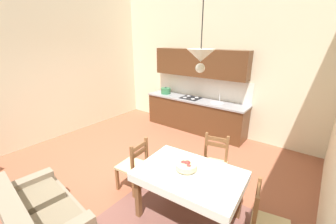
{
  "coord_description": "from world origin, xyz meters",
  "views": [
    {
      "loc": [
        2.6,
        -2.54,
        2.47
      ],
      "look_at": [
        0.38,
        0.39,
        1.2
      ],
      "focal_mm": 22.99,
      "sensor_mm": 36.0,
      "label": 1
    }
  ],
  "objects_px": {
    "dining_chair_kitchen_side": "(214,164)",
    "pendant_lamp": "(201,56)",
    "dining_chair_tv_side": "(134,166)",
    "kitchen_cabinetry": "(196,100)",
    "small_couch": "(41,220)",
    "dining_table": "(189,180)",
    "fruit_bowl": "(186,166)"
  },
  "relations": [
    {
      "from": "kitchen_cabinetry",
      "to": "small_couch",
      "type": "bearing_deg",
      "value": -86.14
    },
    {
      "from": "kitchen_cabinetry",
      "to": "fruit_bowl",
      "type": "height_order",
      "value": "kitchen_cabinetry"
    },
    {
      "from": "small_couch",
      "to": "pendant_lamp",
      "type": "distance_m",
      "value": 2.8
    },
    {
      "from": "dining_chair_kitchen_side",
      "to": "kitchen_cabinetry",
      "type": "bearing_deg",
      "value": 127.43
    },
    {
      "from": "dining_chair_kitchen_side",
      "to": "pendant_lamp",
      "type": "distance_m",
      "value": 2.0
    },
    {
      "from": "dining_chair_tv_side",
      "to": "fruit_bowl",
      "type": "relative_size",
      "value": 3.1
    },
    {
      "from": "dining_table",
      "to": "dining_chair_kitchen_side",
      "type": "height_order",
      "value": "dining_chair_kitchen_side"
    },
    {
      "from": "dining_chair_kitchen_side",
      "to": "small_couch",
      "type": "distance_m",
      "value": 2.6
    },
    {
      "from": "dining_chair_kitchen_side",
      "to": "pendant_lamp",
      "type": "relative_size",
      "value": 1.16
    },
    {
      "from": "dining_chair_tv_side",
      "to": "pendant_lamp",
      "type": "xyz_separation_m",
      "value": [
        1.13,
        0.07,
        1.83
      ]
    },
    {
      "from": "kitchen_cabinetry",
      "to": "dining_table",
      "type": "xyz_separation_m",
      "value": [
        1.56,
        -2.84,
        -0.23
      ]
    },
    {
      "from": "dining_chair_kitchen_side",
      "to": "dining_chair_tv_side",
      "type": "relative_size",
      "value": 1.0
    },
    {
      "from": "dining_chair_kitchen_side",
      "to": "small_couch",
      "type": "xyz_separation_m",
      "value": [
        -1.24,
        -2.28,
        -0.13
      ]
    },
    {
      "from": "small_couch",
      "to": "fruit_bowl",
      "type": "height_order",
      "value": "fruit_bowl"
    },
    {
      "from": "kitchen_cabinetry",
      "to": "dining_table",
      "type": "relative_size",
      "value": 1.96
    },
    {
      "from": "small_couch",
      "to": "pendant_lamp",
      "type": "xyz_separation_m",
      "value": [
        1.33,
        1.48,
        1.97
      ]
    },
    {
      "from": "kitchen_cabinetry",
      "to": "pendant_lamp",
      "type": "bearing_deg",
      "value": -59.92
    },
    {
      "from": "dining_chair_tv_side",
      "to": "small_couch",
      "type": "relative_size",
      "value": 0.63
    },
    {
      "from": "dining_chair_tv_side",
      "to": "dining_table",
      "type": "bearing_deg",
      "value": 1.28
    },
    {
      "from": "fruit_bowl",
      "to": "pendant_lamp",
      "type": "xyz_separation_m",
      "value": [
        0.13,
        0.02,
        1.46
      ]
    },
    {
      "from": "kitchen_cabinetry",
      "to": "small_couch",
      "type": "height_order",
      "value": "kitchen_cabinetry"
    },
    {
      "from": "dining_chair_kitchen_side",
      "to": "fruit_bowl",
      "type": "xyz_separation_m",
      "value": [
        -0.04,
        -0.82,
        0.37
      ]
    },
    {
      "from": "kitchen_cabinetry",
      "to": "dining_chair_tv_side",
      "type": "distance_m",
      "value": 2.93
    },
    {
      "from": "dining_chair_tv_side",
      "to": "small_couch",
      "type": "xyz_separation_m",
      "value": [
        -0.2,
        -1.41,
        -0.13
      ]
    },
    {
      "from": "dining_table",
      "to": "small_couch",
      "type": "bearing_deg",
      "value": -131.54
    },
    {
      "from": "dining_chair_kitchen_side",
      "to": "pendant_lamp",
      "type": "xyz_separation_m",
      "value": [
        0.09,
        -0.8,
        1.83
      ]
    },
    {
      "from": "dining_chair_tv_side",
      "to": "fruit_bowl",
      "type": "height_order",
      "value": "dining_chair_tv_side"
    },
    {
      "from": "fruit_bowl",
      "to": "pendant_lamp",
      "type": "distance_m",
      "value": 1.47
    },
    {
      "from": "dining_chair_tv_side",
      "to": "small_couch",
      "type": "height_order",
      "value": "dining_chair_tv_side"
    },
    {
      "from": "dining_chair_kitchen_side",
      "to": "pendant_lamp",
      "type": "bearing_deg",
      "value": -83.59
    },
    {
      "from": "dining_chair_kitchen_side",
      "to": "dining_chair_tv_side",
      "type": "distance_m",
      "value": 1.35
    },
    {
      "from": "dining_table",
      "to": "small_couch",
      "type": "distance_m",
      "value": 1.94
    }
  ]
}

